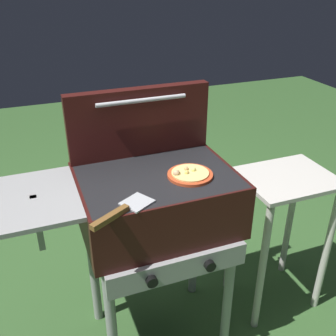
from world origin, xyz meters
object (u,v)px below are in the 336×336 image
(pizza_cheese, at_px, (189,174))
(prep_table, at_px, (282,215))
(grill, at_px, (154,206))
(spatula, at_px, (122,211))

(pizza_cheese, bearing_deg, prep_table, 6.48)
(pizza_cheese, height_order, prep_table, pizza_cheese)
(pizza_cheese, distance_m, prep_table, 0.66)
(grill, height_order, pizza_cheese, pizza_cheese)
(pizza_cheese, bearing_deg, grill, 156.69)
(grill, bearing_deg, pizza_cheese, -23.31)
(grill, distance_m, pizza_cheese, 0.21)
(grill, bearing_deg, spatula, -131.48)
(grill, xyz_separation_m, pizza_cheese, (0.13, -0.06, 0.15))
(grill, distance_m, spatula, 0.32)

